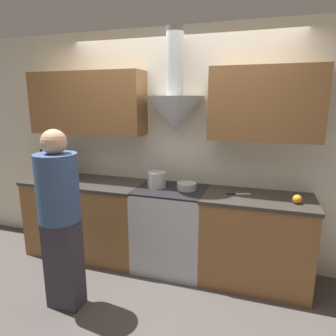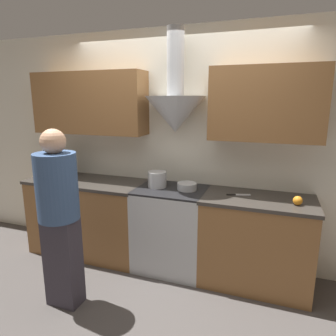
# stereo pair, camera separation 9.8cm
# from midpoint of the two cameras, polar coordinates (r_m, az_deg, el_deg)

# --- Properties ---
(ground_plane) EXTENTS (12.00, 12.00, 0.00)m
(ground_plane) POSITION_cam_midpoint_polar(r_m,az_deg,el_deg) (3.30, -2.27, -20.99)
(ground_plane) COLOR #4C4744
(wall_back) EXTENTS (8.40, 0.63, 2.60)m
(wall_back) POSITION_cam_midpoint_polar(r_m,az_deg,el_deg) (3.35, 0.14, 6.58)
(wall_back) COLOR silver
(wall_back) RESTS_ON ground_plane
(counter_left) EXTENTS (1.40, 0.62, 0.91)m
(counter_left) POSITION_cam_midpoint_polar(r_m,az_deg,el_deg) (3.80, -15.90, -8.99)
(counter_left) COLOR brown
(counter_left) RESTS_ON ground_plane
(counter_right) EXTENTS (1.08, 0.62, 0.91)m
(counter_right) POSITION_cam_midpoint_polar(r_m,az_deg,el_deg) (3.22, 15.46, -13.03)
(counter_right) COLOR brown
(counter_right) RESTS_ON ground_plane
(stove_range) EXTENTS (0.74, 0.60, 0.91)m
(stove_range) POSITION_cam_midpoint_polar(r_m,az_deg,el_deg) (3.36, -0.31, -11.37)
(stove_range) COLOR #B7BABC
(stove_range) RESTS_ON ground_plane
(wine_bottle_0) EXTENTS (0.08, 0.08, 0.36)m
(wine_bottle_0) POSITION_cam_midpoint_polar(r_m,az_deg,el_deg) (4.03, -23.45, 0.55)
(wine_bottle_0) COLOR black
(wine_bottle_0) RESTS_ON counter_left
(wine_bottle_1) EXTENTS (0.08, 0.08, 0.35)m
(wine_bottle_1) POSITION_cam_midpoint_polar(r_m,az_deg,el_deg) (3.95, -22.29, 0.37)
(wine_bottle_1) COLOR black
(wine_bottle_1) RESTS_ON counter_left
(wine_bottle_2) EXTENTS (0.08, 0.08, 0.36)m
(wine_bottle_2) POSITION_cam_midpoint_polar(r_m,az_deg,el_deg) (3.88, -21.27, 0.33)
(wine_bottle_2) COLOR black
(wine_bottle_2) RESTS_ON counter_left
(wine_bottle_3) EXTENTS (0.08, 0.08, 0.31)m
(wine_bottle_3) POSITION_cam_midpoint_polar(r_m,az_deg,el_deg) (3.84, -20.01, 0.04)
(wine_bottle_3) COLOR black
(wine_bottle_3) RESTS_ON counter_left
(wine_bottle_4) EXTENTS (0.08, 0.08, 0.34)m
(wine_bottle_4) POSITION_cam_midpoint_polar(r_m,az_deg,el_deg) (3.77, -19.03, 0.13)
(wine_bottle_4) COLOR black
(wine_bottle_4) RESTS_ON counter_left
(stock_pot) EXTENTS (0.20, 0.20, 0.17)m
(stock_pot) POSITION_cam_midpoint_polar(r_m,az_deg,el_deg) (3.25, -3.04, -2.19)
(stock_pot) COLOR #B7BABC
(stock_pot) RESTS_ON stove_range
(mixing_bowl) EXTENTS (0.21, 0.21, 0.07)m
(mixing_bowl) POSITION_cam_midpoint_polar(r_m,az_deg,el_deg) (3.17, 2.69, -3.48)
(mixing_bowl) COLOR #B7BABC
(mixing_bowl) RESTS_ON stove_range
(orange_fruit) EXTENTS (0.08, 0.08, 0.08)m
(orange_fruit) POSITION_cam_midpoint_polar(r_m,az_deg,el_deg) (2.97, 22.55, -5.52)
(orange_fruit) COLOR orange
(orange_fruit) RESTS_ON counter_right
(chefs_knife) EXTENTS (0.24, 0.10, 0.01)m
(chefs_knife) POSITION_cam_midpoint_polar(r_m,az_deg,el_deg) (3.09, 12.40, -4.86)
(chefs_knife) COLOR silver
(chefs_knife) RESTS_ON counter_right
(person_foreground_left) EXTENTS (0.35, 0.35, 1.61)m
(person_foreground_left) POSITION_cam_midpoint_polar(r_m,az_deg,el_deg) (2.77, -20.87, -8.17)
(person_foreground_left) COLOR #38333D
(person_foreground_left) RESTS_ON ground_plane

